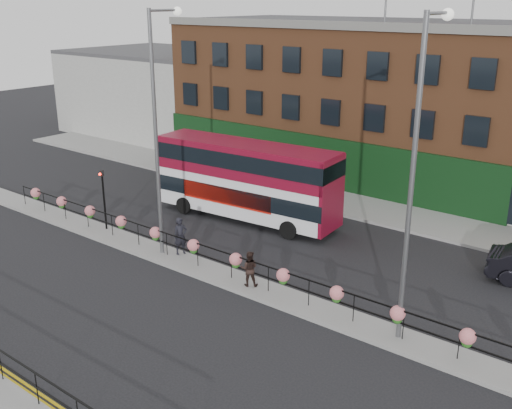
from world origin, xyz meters
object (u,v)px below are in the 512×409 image
Objects in this scene: pedestrian_a at (180,236)px; double_decker_bus at (246,173)px; lamp_column_west at (159,114)px; pedestrian_b at (249,269)px; lamp_column_east at (418,155)px.

double_decker_bus is at bearing 29.78° from pedestrian_a.
lamp_column_west is (-0.84, -0.15, 5.72)m from pedestrian_a.
double_decker_bus is at bearing -82.82° from pedestrian_b.
pedestrian_a is 5.78m from lamp_column_west.
lamp_column_west is at bearing 122.84° from pedestrian_a.
pedestrian_a is 0.16× the size of lamp_column_west.
pedestrian_b is 8.96m from lamp_column_east.
pedestrian_b is (4.62, -0.58, -0.13)m from pedestrian_a.
double_decker_bus is 0.97× the size of lamp_column_west.
lamp_column_east is at bearing -68.35° from pedestrian_a.
lamp_column_east reaches higher than pedestrian_a.
pedestrian_a is 1.17× the size of pedestrian_b.
lamp_column_east reaches higher than pedestrian_b.
double_decker_bus is 0.97× the size of lamp_column_east.
lamp_column_east is at bearing 151.14° from pedestrian_b.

